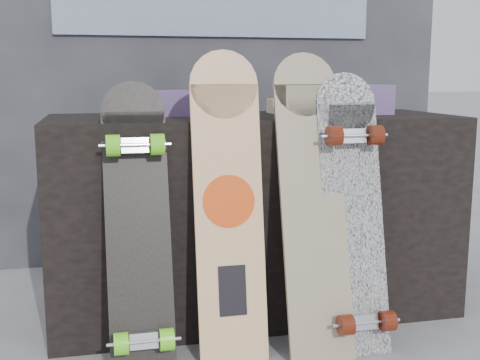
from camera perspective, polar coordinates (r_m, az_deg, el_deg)
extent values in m
cube|color=black|center=(2.46, 1.25, -3.23)|extent=(1.60, 0.60, 0.80)
cube|color=#303034|center=(3.23, -2.50, 12.42)|extent=(2.40, 0.20, 2.20)
cube|color=navy|center=(3.13, -2.15, 16.16)|extent=(1.60, 0.02, 0.30)
cube|color=#423164|center=(2.39, -7.12, 7.23)|extent=(0.18, 0.12, 0.10)
cube|color=#423164|center=(2.56, 12.38, 7.48)|extent=(0.14, 0.14, 0.12)
cube|color=#D1B78C|center=(2.59, 5.19, 7.02)|extent=(0.22, 0.10, 0.06)
cube|color=beige|center=(2.04, -1.02, -4.14)|extent=(0.24, 0.18, 0.93)
cylinder|color=beige|center=(2.06, -1.56, 9.04)|extent=(0.24, 0.06, 0.23)
cylinder|color=#ED470F|center=(2.03, -1.05, -2.03)|extent=(0.18, 0.04, 0.18)
cube|color=black|center=(2.06, -0.71, -10.45)|extent=(0.09, 0.03, 0.17)
cube|color=beige|center=(2.09, 7.02, -3.88)|extent=(0.23, 0.26, 0.93)
cylinder|color=beige|center=(2.15, 6.15, 8.97)|extent=(0.23, 0.07, 0.23)
cube|color=silver|center=(2.15, 10.70, -4.51)|extent=(0.22, 0.22, 0.86)
cylinder|color=silver|center=(2.18, 9.97, 7.17)|extent=(0.22, 0.07, 0.22)
cube|color=silver|center=(2.14, 11.69, -13.04)|extent=(0.09, 0.04, 0.06)
cylinder|color=#52180B|center=(2.10, 9.99, -13.38)|extent=(0.04, 0.07, 0.07)
cylinder|color=#52180B|center=(2.16, 13.79, -12.84)|extent=(0.05, 0.07, 0.07)
cube|color=silver|center=(2.12, 10.61, 4.09)|extent=(0.09, 0.04, 0.06)
cylinder|color=#52180B|center=(2.07, 8.91, 4.14)|extent=(0.04, 0.07, 0.07)
cylinder|color=#52180B|center=(2.14, 12.69, 4.17)|extent=(0.05, 0.07, 0.07)
cube|color=black|center=(2.01, -9.59, -5.81)|extent=(0.21, 0.25, 0.84)
cylinder|color=black|center=(2.06, -10.13, 6.35)|extent=(0.21, 0.07, 0.21)
cube|color=silver|center=(1.99, -9.11, -14.81)|extent=(0.09, 0.04, 0.06)
cylinder|color=#6BEA21|center=(1.97, -11.20, -15.00)|extent=(0.04, 0.07, 0.07)
cylinder|color=#6BEA21|center=(1.98, -6.96, -14.78)|extent=(0.05, 0.07, 0.07)
cube|color=silver|center=(1.99, -9.92, 3.20)|extent=(0.09, 0.04, 0.06)
cylinder|color=#6BEA21|center=(1.97, -11.96, 3.22)|extent=(0.04, 0.07, 0.07)
cylinder|color=#6BEA21|center=(1.98, -7.85, 3.37)|extent=(0.05, 0.07, 0.07)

